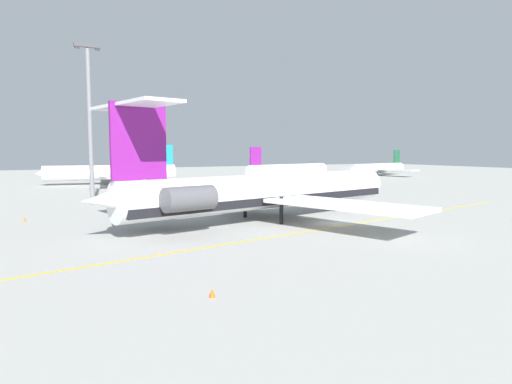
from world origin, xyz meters
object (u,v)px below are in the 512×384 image
(safety_cone_nose, at_px, (25,219))
(light_mast, at_px, (90,118))
(main_jetliner, at_px, (263,191))
(airliner_mid_right, at_px, (291,170))
(airliner_mid_left, at_px, (107,173))
(safety_cone_wingtip, at_px, (212,293))
(ground_crew_near_nose, at_px, (324,192))
(ground_crew_portside, at_px, (271,191))
(airliner_far_right, at_px, (376,168))
(ground_crew_starboard, at_px, (301,191))

(safety_cone_nose, relative_size, light_mast, 0.02)
(main_jetliner, height_order, light_mast, light_mast)
(airliner_mid_right, height_order, light_mast, light_mast)
(airliner_mid_left, height_order, safety_cone_wingtip, airliner_mid_left)
(safety_cone_nose, bearing_deg, airliner_mid_left, 71.70)
(ground_crew_near_nose, distance_m, ground_crew_portside, 9.93)
(airliner_mid_left, distance_m, airliner_far_right, 88.64)
(ground_crew_starboard, bearing_deg, main_jetliner, 167.66)
(airliner_mid_right, xyz_separation_m, light_mast, (-60.95, -38.25, 11.02))
(airliner_mid_left, height_order, ground_crew_near_nose, airliner_mid_left)
(airliner_far_right, bearing_deg, light_mast, 10.31)
(ground_crew_near_nose, distance_m, safety_cone_wingtip, 57.28)
(ground_crew_starboard, bearing_deg, light_mast, 114.05)
(main_jetliner, distance_m, airliner_mid_right, 78.22)
(ground_crew_near_nose, xyz_separation_m, light_mast, (-39.09, 8.71, 12.78))
(ground_crew_starboard, height_order, safety_cone_wingtip, ground_crew_starboard)
(ground_crew_portside, bearing_deg, main_jetliner, -126.41)
(main_jetliner, relative_size, safety_cone_nose, 83.66)
(safety_cone_nose, distance_m, safety_cone_wingtip, 38.60)
(airliner_mid_left, distance_m, ground_crew_portside, 51.46)
(safety_cone_wingtip, bearing_deg, ground_crew_starboard, 51.72)
(ground_crew_near_nose, relative_size, safety_cone_wingtip, 3.09)
(airliner_far_right, bearing_deg, airliner_mid_left, -14.26)
(safety_cone_wingtip, bearing_deg, airliner_far_right, 43.60)
(light_mast, bearing_deg, main_jetliner, -57.42)
(main_jetliner, distance_m, safety_cone_wingtip, 29.76)
(ground_crew_near_nose, relative_size, ground_crew_portside, 0.96)
(airliner_far_right, height_order, safety_cone_nose, airliner_far_right)
(main_jetliner, relative_size, light_mast, 1.82)
(ground_crew_starboard, distance_m, safety_cone_nose, 47.95)
(light_mast, bearing_deg, safety_cone_nose, -125.66)
(airliner_mid_right, distance_m, light_mast, 72.80)
(main_jetliner, relative_size, ground_crew_starboard, 27.33)
(airliner_mid_right, xyz_separation_m, ground_crew_starboard, (-23.67, -42.13, -1.77))
(ground_crew_starboard, xyz_separation_m, safety_cone_nose, (-46.96, -9.63, -0.79))
(ground_crew_near_nose, height_order, safety_cone_nose, ground_crew_near_nose)
(ground_crew_portside, relative_size, ground_crew_starboard, 1.05)
(main_jetliner, relative_size, safety_cone_wingtip, 83.66)
(airliner_mid_right, bearing_deg, ground_crew_near_nose, -128.77)
(ground_crew_starboard, bearing_deg, safety_cone_nose, 131.57)
(ground_crew_portside, xyz_separation_m, light_mast, (-31.58, 2.21, 12.74))
(main_jetliner, bearing_deg, airliner_mid_left, 83.63)
(airliner_mid_right, distance_m, ground_crew_near_nose, 51.83)
(airliner_far_right, xyz_separation_m, safety_cone_wingtip, (-97.76, -93.09, -2.30))
(ground_crew_portside, distance_m, safety_cone_nose, 42.80)
(airliner_mid_right, bearing_deg, airliner_far_right, -7.60)
(airliner_far_right, bearing_deg, ground_crew_starboard, 24.21)
(airliner_far_right, relative_size, ground_crew_portside, 16.45)
(airliner_mid_right, bearing_deg, airliner_mid_left, 159.62)
(main_jetliner, relative_size, airliner_mid_left, 1.35)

